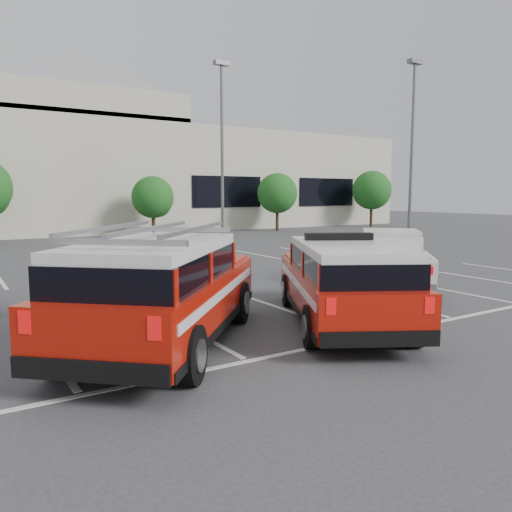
{
  "coord_description": "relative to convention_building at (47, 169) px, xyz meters",
  "views": [
    {
      "loc": [
        -6.85,
        -9.71,
        2.76
      ],
      "look_at": [
        0.54,
        2.05,
        1.05
      ],
      "focal_mm": 35.0,
      "sensor_mm": 36.0,
      "label": 1
    }
  ],
  "objects": [
    {
      "name": "ladder_suv",
      "position": [
        -3.76,
        -33.18,
        -3.83
      ],
      "size": [
        5.41,
        5.7,
        2.23
      ],
      "rotation": [
        0.0,
        0.0,
        -0.73
      ],
      "color": "#A61308",
      "rests_on": "ground"
    },
    {
      "name": "tree_mid_right",
      "position": [
        4.91,
        -9.82,
        -2.22
      ],
      "size": [
        2.77,
        2.77,
        3.99
      ],
      "color": "#3F2B19",
      "rests_on": "ground"
    },
    {
      "name": "tree_right",
      "position": [
        14.91,
        -9.82,
        -1.95
      ],
      "size": [
        3.07,
        3.07,
        4.42
      ],
      "color": "#3F2B19",
      "rests_on": "ground"
    },
    {
      "name": "tree_far_right",
      "position": [
        24.91,
        -9.82,
        -1.68
      ],
      "size": [
        3.37,
        3.37,
        4.85
      ],
      "color": "#3F2B19",
      "rests_on": "ground"
    },
    {
      "name": "light_pole_mid",
      "position": [
        6.82,
        -15.86,
        0.47
      ],
      "size": [
        0.9,
        0.6,
        10.24
      ],
      "color": "#59595E",
      "rests_on": "ground"
    },
    {
      "name": "white_pickup",
      "position": [
        4.44,
        -31.03,
        -4.05
      ],
      "size": [
        5.11,
        5.25,
        1.67
      ],
      "rotation": [
        0.0,
        0.0,
        -0.76
      ],
      "color": "silver",
      "rests_on": "ground"
    },
    {
      "name": "ground",
      "position": [
        -0.18,
        -31.86,
        -4.72
      ],
      "size": [
        120.0,
        120.0,
        0.0
      ],
      "primitive_type": "plane",
      "color": "#363639",
      "rests_on": "ground"
    },
    {
      "name": "stall_markings",
      "position": [
        -0.18,
        -27.36,
        -4.71
      ],
      "size": [
        23.0,
        15.0,
        0.01
      ],
      "primitive_type": "cube",
      "color": "silver",
      "rests_on": "ground"
    },
    {
      "name": "fire_chief_suv",
      "position": [
        0.06,
        -33.73,
        -3.93
      ],
      "size": [
        4.39,
        5.76,
        1.93
      ],
      "rotation": [
        0.0,
        0.0,
        -0.5
      ],
      "color": "#A61308",
      "rests_on": "ground"
    },
    {
      "name": "light_pole_right",
      "position": [
        15.82,
        -21.86,
        0.47
      ],
      "size": [
        0.9,
        0.6,
        10.24
      ],
      "color": "#59595E",
      "rests_on": "ground"
    },
    {
      "name": "convention_building",
      "position": [
        0.0,
        0.0,
        0.0
      ],
      "size": [
        60.0,
        16.99,
        13.2
      ],
      "color": "#BBB39E",
      "rests_on": "ground"
    }
  ]
}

